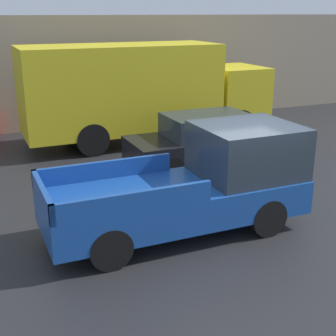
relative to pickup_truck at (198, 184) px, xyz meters
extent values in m
plane|color=#232326|center=(0.97, -0.25, -1.00)|extent=(60.00, 60.00, 0.00)
cube|color=gray|center=(0.97, 10.19, 1.14)|extent=(28.00, 0.15, 4.27)
cube|color=#194799|center=(-0.52, 0.00, -0.29)|extent=(5.38, 2.01, 0.69)
cube|color=#28333D|center=(1.15, 0.00, 0.60)|extent=(2.04, 1.89, 1.09)
cube|color=#194799|center=(-1.73, 0.95, 0.24)|extent=(2.96, 0.10, 0.38)
cube|color=#194799|center=(-1.73, -0.95, 0.24)|extent=(2.96, 0.10, 0.38)
cube|color=#194799|center=(-3.16, 0.00, 0.24)|extent=(0.10, 2.01, 0.38)
cylinder|color=black|center=(1.15, 0.89, -0.60)|extent=(0.80, 0.26, 0.80)
cylinder|color=black|center=(1.15, -0.89, -0.60)|extent=(0.80, 0.26, 0.80)
cylinder|color=black|center=(-2.18, 0.89, -0.60)|extent=(0.80, 0.26, 0.80)
cylinder|color=black|center=(-2.18, -0.89, -0.60)|extent=(0.80, 0.26, 0.80)
cube|color=black|center=(1.98, 3.61, -0.36)|extent=(4.36, 1.86, 0.66)
cube|color=#28333D|center=(2.11, 3.61, 0.28)|extent=(2.40, 1.64, 0.63)
cylinder|color=black|center=(3.34, 4.44, -0.64)|extent=(0.72, 0.22, 0.72)
cylinder|color=black|center=(3.34, 2.78, -0.64)|extent=(0.72, 0.22, 0.72)
cylinder|color=black|center=(0.63, 4.44, -0.64)|extent=(0.72, 0.22, 0.72)
cylinder|color=black|center=(0.63, 2.78, -0.64)|extent=(0.72, 0.22, 0.72)
cube|color=gold|center=(5.13, 7.14, 0.48)|extent=(1.92, 2.35, 1.95)
cube|color=gold|center=(0.68, 7.14, 0.93)|extent=(6.63, 2.47, 2.86)
cylinder|color=black|center=(4.78, 8.24, -0.47)|extent=(1.06, 0.30, 1.06)
cylinder|color=black|center=(4.78, 6.04, -0.47)|extent=(1.06, 0.30, 1.06)
cylinder|color=black|center=(-0.67, 8.24, -0.47)|extent=(1.06, 0.30, 1.06)
cylinder|color=black|center=(-0.67, 6.04, -0.47)|extent=(1.06, 0.30, 1.06)
camera|label=1|loc=(-4.20, -8.09, 3.39)|focal=50.00mm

